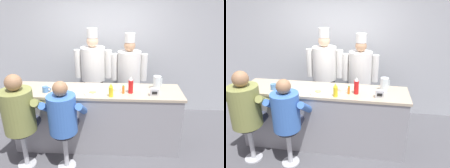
# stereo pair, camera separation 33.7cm
# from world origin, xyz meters

# --- Properties ---
(ground_plane) EXTENTS (20.00, 20.00, 0.00)m
(ground_plane) POSITION_xyz_m (0.00, 0.00, 0.00)
(ground_plane) COLOR #4C4C51
(wall_back) EXTENTS (10.00, 0.06, 2.70)m
(wall_back) POSITION_xyz_m (0.00, 1.70, 1.35)
(wall_back) COLOR #B2B7BC
(wall_back) RESTS_ON ground_plane
(diner_counter) EXTENTS (2.68, 0.64, 1.01)m
(diner_counter) POSITION_xyz_m (0.00, 0.32, 0.51)
(diner_counter) COLOR gray
(diner_counter) RESTS_ON ground_plane
(ketchup_bottle_red) EXTENTS (0.07, 0.07, 0.27)m
(ketchup_bottle_red) POSITION_xyz_m (0.54, 0.24, 1.14)
(ketchup_bottle_red) COLOR red
(ketchup_bottle_red) RESTS_ON diner_counter
(mustard_bottle_yellow) EXTENTS (0.06, 0.06, 0.21)m
(mustard_bottle_yellow) POSITION_xyz_m (0.24, 0.09, 1.11)
(mustard_bottle_yellow) COLOR yellow
(mustard_bottle_yellow) RESTS_ON diner_counter
(hot_sauce_bottle_orange) EXTENTS (0.04, 0.04, 0.13)m
(hot_sauce_bottle_orange) POSITION_xyz_m (0.42, 0.21, 1.08)
(hot_sauce_bottle_orange) COLOR orange
(hot_sauce_bottle_orange) RESTS_ON diner_counter
(water_pitcher_clear) EXTENTS (0.14, 0.12, 0.22)m
(water_pitcher_clear) POSITION_xyz_m (0.95, 0.41, 1.12)
(water_pitcher_clear) COLOR silver
(water_pitcher_clear) RESTS_ON diner_counter
(breakfast_plate) EXTENTS (0.25, 0.25, 0.05)m
(breakfast_plate) POSITION_xyz_m (-0.04, 0.17, 1.03)
(breakfast_plate) COLOR white
(breakfast_plate) RESTS_ON diner_counter
(cereal_bowl) EXTENTS (0.15, 0.15, 0.05)m
(cereal_bowl) POSITION_xyz_m (0.32, 0.33, 1.04)
(cereal_bowl) COLOR white
(cereal_bowl) RESTS_ON diner_counter
(coffee_mug_blue) EXTENTS (0.14, 0.09, 0.09)m
(coffee_mug_blue) POSITION_xyz_m (-0.77, 0.20, 1.06)
(coffee_mug_blue) COLOR #4C7AB2
(coffee_mug_blue) RESTS_ON diner_counter
(napkin_dispenser_chrome) EXTENTS (0.12, 0.07, 0.12)m
(napkin_dispenser_chrome) POSITION_xyz_m (0.88, 0.15, 1.07)
(napkin_dispenser_chrome) COLOR silver
(napkin_dispenser_chrome) RESTS_ON diner_counter
(diner_seated_olive) EXTENTS (0.66, 0.65, 1.46)m
(diner_seated_olive) POSITION_xyz_m (-1.02, -0.22, 0.89)
(diner_seated_olive) COLOR #B2B5BA
(diner_seated_olive) RESTS_ON ground_plane
(diner_seated_blue) EXTENTS (0.60, 0.59, 1.37)m
(diner_seated_blue) POSITION_xyz_m (-0.40, -0.23, 0.85)
(diner_seated_blue) COLOR #B2B5BA
(diner_seated_blue) RESTS_ON ground_plane
(cook_in_whites_near) EXTENTS (0.73, 0.47, 1.86)m
(cook_in_whites_near) POSITION_xyz_m (-0.17, 1.23, 1.02)
(cook_in_whites_near) COLOR #232328
(cook_in_whites_near) RESTS_ON ground_plane
(cook_in_whites_far) EXTENTS (0.70, 0.45, 1.78)m
(cook_in_whites_far) POSITION_xyz_m (0.53, 1.21, 0.98)
(cook_in_whites_far) COLOR #232328
(cook_in_whites_far) RESTS_ON ground_plane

